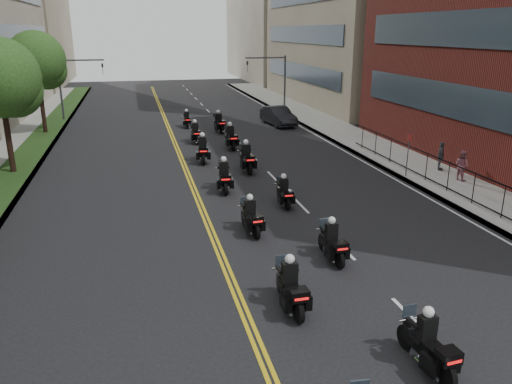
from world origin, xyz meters
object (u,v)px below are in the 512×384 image
Objects in this scene: motorcycle_7 at (247,159)px; pedestrian_b at (462,165)px; motorcycle_8 at (203,151)px; motorcycle_9 at (231,138)px; motorcycle_3 at (332,243)px; motorcycle_10 at (195,134)px; motorcycle_11 at (219,124)px; pedestrian_c at (441,156)px; motorcycle_2 at (291,288)px; motorcycle_1 at (428,346)px; motorcycle_4 at (251,218)px; motorcycle_12 at (187,120)px; motorcycle_6 at (224,178)px; motorcycle_5 at (284,193)px; parked_sedan at (278,116)px.

motorcycle_7 reaches higher than pedestrian_b.
motorcycle_8 is 1.00× the size of motorcycle_9.
motorcycle_3 is 0.87× the size of motorcycle_8.
motorcycle_3 is at bearing -85.33° from motorcycle_10.
motorcycle_9 is 1.04× the size of motorcycle_11.
motorcycle_9 is 13.93m from pedestrian_c.
motorcycle_2 is 0.91× the size of motorcycle_7.
motorcycle_1 is 0.91× the size of motorcycle_11.
pedestrian_b is at bearing 13.50° from motorcycle_4.
motorcycle_8 is (-0.32, 11.97, 0.09)m from motorcycle_4.
motorcycle_7 is 15.04m from motorcycle_12.
motorcycle_9 is 1.10× the size of motorcycle_10.
motorcycle_9 is 1.53× the size of pedestrian_c.
motorcycle_8 is at bearing -94.14° from motorcycle_10.
motorcycle_8 reaches higher than pedestrian_c.
motorcycle_11 is at bearing 85.24° from motorcycle_1.
motorcycle_7 is (1.93, 3.35, 0.03)m from motorcycle_6.
motorcycle_3 is at bearing -88.27° from motorcycle_5.
motorcycle_7 is 1.01× the size of motorcycle_8.
motorcycle_12 is 0.43× the size of parked_sedan.
motorcycle_4 is 24.54m from parked_sedan.
motorcycle_3 is at bearing -75.06° from motorcycle_8.
pedestrian_c is at bearing 21.41° from motorcycle_4.
motorcycle_2 is 23.80m from motorcycle_10.
motorcycle_6 reaches higher than motorcycle_3.
motorcycle_8 is 14.28m from pedestrian_c.
motorcycle_1 is at bearing -96.11° from motorcycle_11.
motorcycle_10 is at bearing 77.94° from pedestrian_c.
motorcycle_7 reaches higher than motorcycle_2.
motorcycle_7 is 11.29m from pedestrian_c.
pedestrian_c is at bearing -14.55° from motorcycle_7.
motorcycle_7 is 1.54× the size of pedestrian_c.
motorcycle_12 is 7.94m from parked_sedan.
pedestrian_b is (12.78, -13.57, 0.30)m from motorcycle_10.
pedestrian_c reaches higher than motorcycle_3.
motorcycle_4 is 0.90× the size of motorcycle_11.
motorcycle_11 is at bearing 88.90° from motorcycle_3.
motorcycle_12 is at bearing 122.74° from motorcycle_11.
pedestrian_c is (4.91, -16.95, 0.18)m from parked_sedan.
motorcycle_4 is 0.45× the size of parked_sedan.
motorcycle_11 is (0.07, 30.67, 0.06)m from motorcycle_1.
motorcycle_4 is 15.36m from motorcycle_9.
parked_sedan is (6.00, 14.08, 0.06)m from motorcycle_7.
motorcycle_9 is at bearing 82.98° from motorcycle_2.
motorcycle_9 is at bearing 85.67° from motorcycle_1.
motorcycle_9 is at bearing 31.58° from pedestrian_b.
motorcycle_12 is 1.26× the size of pedestrian_c.
parked_sedan is 19.64m from pedestrian_b.
motorcycle_10 is (-2.28, 27.23, 0.02)m from motorcycle_1.
motorcycle_12 is at bearing 101.88° from motorcycle_9.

